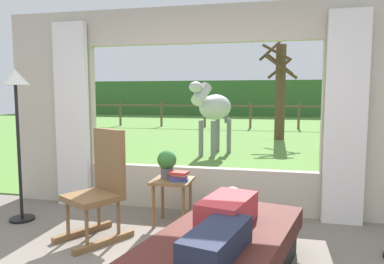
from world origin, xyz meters
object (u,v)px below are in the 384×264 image
reclining_person (224,220)px  potted_plant (167,162)px  book_stack (179,176)px  horse (214,108)px  side_table (172,188)px  recliner_sofa (225,255)px  floor_lamp_left (16,99)px  pasture_tree (280,89)px  rocking_chair (101,185)px

reclining_person → potted_plant: 1.51m
book_stack → horse: bearing=94.3°
potted_plant → side_table: bearing=-36.9°
recliner_sofa → floor_lamp_left: 2.92m
reclining_person → floor_lamp_left: size_ratio=0.81×
side_table → book_stack: bearing=-32.6°
recliner_sofa → horse: 5.94m
recliner_sofa → pasture_tree: (0.58, 9.23, 1.44)m
recliner_sofa → book_stack: book_stack is taller
book_stack → pasture_tree: bearing=81.4°
potted_plant → floor_lamp_left: floor_lamp_left is taller
side_table → book_stack: size_ratio=2.41×
reclining_person → horse: size_ratio=0.79×
recliner_sofa → floor_lamp_left: size_ratio=1.06×
floor_lamp_left → horse: bearing=72.9°
horse → book_stack: bearing=113.3°
side_table → horse: 4.70m
rocking_chair → pasture_tree: bearing=107.8°
rocking_chair → floor_lamp_left: 1.47m
reclining_person → book_stack: (-0.65, 1.13, 0.05)m
recliner_sofa → reclining_person: reclining_person is taller
book_stack → horse: horse is taller
side_table → pasture_tree: bearing=80.7°
recliner_sofa → rocking_chair: size_ratio=1.67×
potted_plant → horse: horse is taller
rocking_chair → potted_plant: 0.80m
pasture_tree → rocking_chair: bearing=-102.7°
book_stack → floor_lamp_left: (-1.86, -0.20, 0.85)m
book_stack → pasture_tree: size_ratio=0.07×
recliner_sofa → rocking_chair: rocking_chair is taller
recliner_sofa → book_stack: size_ratio=8.66×
reclining_person → rocking_chair: (-1.36, 0.67, 0.02)m
reclining_person → pasture_tree: pasture_tree is taller
recliner_sofa → pasture_tree: pasture_tree is taller
side_table → potted_plant: 0.29m
recliner_sofa → rocking_chair: (-1.36, 0.62, 0.33)m
floor_lamp_left → potted_plant: bearing=10.7°
side_table → potted_plant: (-0.08, 0.06, 0.28)m
reclining_person → book_stack: reclining_person is taller
recliner_sofa → potted_plant: (-0.82, 1.20, 0.48)m
reclining_person → horse: (-1.00, 5.82, 0.63)m
reclining_person → horse: bearing=113.7°
potted_plant → horse: bearing=92.2°
floor_lamp_left → horse: 5.13m
horse → pasture_tree: pasture_tree is taller
reclining_person → rocking_chair: 1.52m
rocking_chair → book_stack: bearing=63.3°
side_table → recliner_sofa: bearing=-56.8°
reclining_person → book_stack: bearing=133.9°
rocking_chair → floor_lamp_left: size_ratio=0.64×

